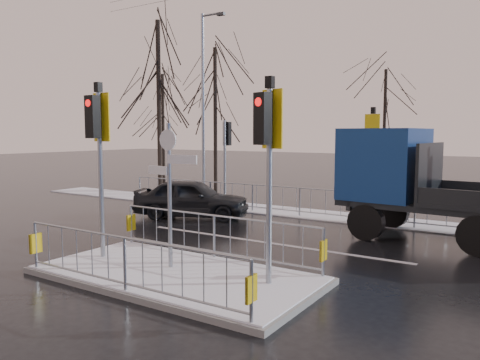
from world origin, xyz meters
The scene contains 12 objects.
ground centered at (0.00, 0.00, 0.00)m, with size 120.00×120.00×0.00m, color black.
snow_verge centered at (0.00, 8.60, 0.02)m, with size 30.00×2.00×0.04m, color white.
lane_markings centered at (0.00, -0.33, 0.00)m, with size 8.00×11.38×0.01m.
traffic_island centered at (-0.01, 0.01, 0.39)m, with size 6.00×3.04×4.15m.
far_kerb_fixtures centered at (0.29, 8.09, 1.02)m, with size 18.00×0.65×3.83m.
car_far_lane centered at (-4.14, 5.71, 0.69)m, with size 1.64×4.07×1.39m, color black.
flatbed_truck centered at (3.35, 6.62, 1.67)m, with size 6.94×2.94×3.14m.
tree_near_a centered at (-10.50, 11.00, 6.11)m, with size 4.75×4.75×8.97m.
tree_near_b centered at (-8.00, 12.50, 5.15)m, with size 4.00×4.00×7.55m.
tree_near_c centered at (-12.50, 13.50, 4.50)m, with size 3.50×3.50×6.61m.
tree_far_a centered at (-2.00, 22.00, 4.82)m, with size 3.75×3.75×7.08m.
street_lamp_left centered at (-6.43, 9.50, 4.49)m, with size 1.25×0.18×8.20m.
Camera 1 is at (6.27, -7.22, 3.01)m, focal length 35.00 mm.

